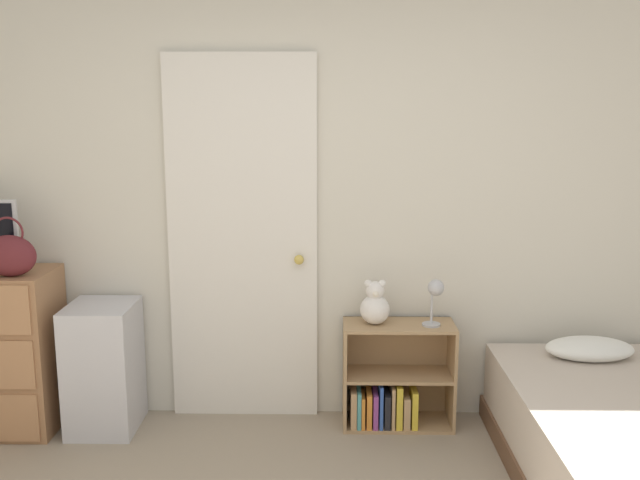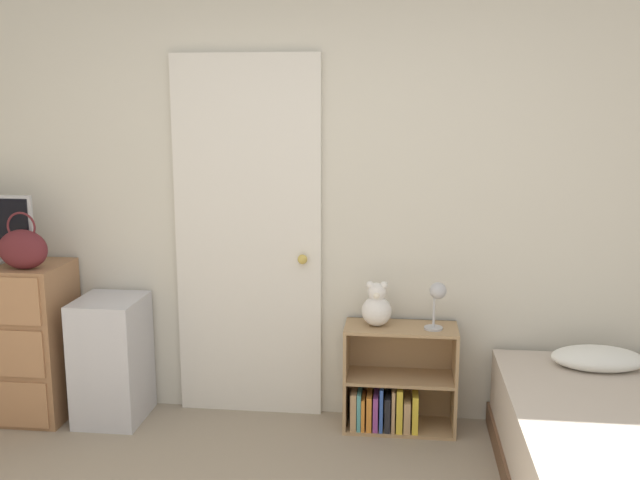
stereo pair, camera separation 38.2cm
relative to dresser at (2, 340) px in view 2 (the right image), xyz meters
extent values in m
cube|color=beige|center=(1.80, 0.27, 0.82)|extent=(10.00, 0.06, 2.55)
cube|color=silver|center=(1.44, 0.21, 0.59)|extent=(0.85, 0.04, 2.10)
sphere|color=gold|center=(1.76, 0.17, 0.49)|extent=(0.06, 0.06, 0.06)
cube|color=#996B47|center=(0.00, 0.00, 0.00)|extent=(0.80, 0.42, 0.92)
ellipsoid|color=#591E23|center=(0.24, -0.11, 0.57)|extent=(0.28, 0.14, 0.22)
torus|color=#591E23|center=(0.24, -0.11, 0.70)|extent=(0.17, 0.01, 0.17)
cube|color=silver|center=(0.66, 0.01, -0.10)|extent=(0.36, 0.41, 0.73)
cube|color=tan|center=(2.02, 0.08, -0.16)|extent=(0.02, 0.28, 0.60)
cube|color=tan|center=(2.63, 0.08, -0.16)|extent=(0.02, 0.28, 0.60)
cube|color=tan|center=(2.33, 0.08, -0.45)|extent=(0.59, 0.28, 0.02)
cube|color=tan|center=(2.33, 0.08, -0.16)|extent=(0.59, 0.28, 0.02)
cube|color=tan|center=(2.33, 0.08, 0.14)|extent=(0.59, 0.28, 0.02)
cube|color=tan|center=(2.33, 0.21, -0.16)|extent=(0.63, 0.01, 0.60)
cube|color=tan|center=(2.07, 0.03, -0.33)|extent=(0.03, 0.17, 0.21)
cube|color=teal|center=(2.10, 0.03, -0.33)|extent=(0.02, 0.16, 0.21)
cube|color=orange|center=(2.13, 0.03, -0.35)|extent=(0.02, 0.16, 0.18)
cube|color=orange|center=(2.16, 0.03, -0.34)|extent=(0.03, 0.16, 0.20)
cube|color=#8C3F8C|center=(2.20, 0.04, -0.34)|extent=(0.03, 0.19, 0.20)
cube|color=#3359B2|center=(2.23, 0.03, -0.31)|extent=(0.02, 0.16, 0.25)
cube|color=black|center=(2.26, 0.06, -0.34)|extent=(0.03, 0.22, 0.20)
cube|color=tan|center=(2.29, 0.03, -0.32)|extent=(0.02, 0.17, 0.24)
cube|color=gold|center=(2.33, 0.02, -0.32)|extent=(0.03, 0.16, 0.25)
cube|color=tan|center=(2.37, 0.06, -0.35)|extent=(0.04, 0.23, 0.18)
cube|color=gold|center=(2.42, 0.04, -0.33)|extent=(0.03, 0.19, 0.22)
sphere|color=silver|center=(2.19, 0.08, 0.23)|extent=(0.17, 0.17, 0.17)
sphere|color=silver|center=(2.19, 0.08, 0.34)|extent=(0.10, 0.10, 0.10)
sphere|color=silver|center=(2.19, 0.03, 0.33)|extent=(0.04, 0.04, 0.04)
sphere|color=silver|center=(2.15, 0.08, 0.38)|extent=(0.04, 0.04, 0.04)
sphere|color=silver|center=(2.23, 0.08, 0.38)|extent=(0.04, 0.04, 0.04)
cylinder|color=#B2B2B7|center=(2.50, 0.05, 0.15)|extent=(0.10, 0.10, 0.01)
cylinder|color=#B2B2B7|center=(2.50, 0.05, 0.25)|extent=(0.01, 0.01, 0.18)
sphere|color=#B2B2B7|center=(2.52, 0.03, 0.37)|extent=(0.09, 0.09, 0.09)
cube|color=beige|center=(3.36, -0.69, -0.17)|extent=(1.03, 1.76, 0.33)
ellipsoid|color=white|center=(3.36, -0.04, 0.04)|extent=(0.48, 0.28, 0.12)
camera|label=1|loc=(1.93, -3.77, 1.37)|focal=40.00mm
camera|label=2|loc=(2.31, -3.75, 1.37)|focal=40.00mm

